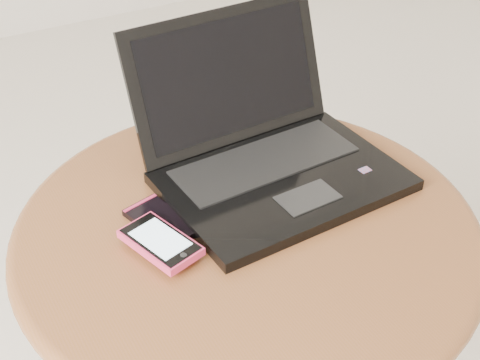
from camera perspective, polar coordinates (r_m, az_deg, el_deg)
table at (r=1.06m, az=0.58°, el=-8.21°), size 0.68×0.68×0.54m
laptop at (r=1.06m, az=2.21°, el=2.53°), size 0.36×0.33×0.22m
phone_black at (r=0.98m, az=-6.54°, el=-3.45°), size 0.08×0.12×0.01m
phone_pink at (r=0.93m, az=-6.65°, el=-5.17°), size 0.09×0.13×0.01m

